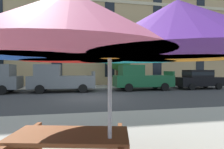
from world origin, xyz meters
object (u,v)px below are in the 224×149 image
(pickup_green, at_px, (140,78))
(patio_umbrella, at_px, (110,39))
(sedan_black, at_px, (199,79))
(street_tree_middle, at_px, (118,56))
(pickup_gray_midblock, at_px, (60,79))

(pickup_green, xyz_separation_m, patio_umbrella, (-5.11, -12.70, 1.17))
(sedan_black, height_order, street_tree_middle, street_tree_middle)
(street_tree_middle, relative_size, patio_umbrella, 1.22)
(sedan_black, distance_m, patio_umbrella, 16.74)
(street_tree_middle, bearing_deg, pickup_green, -67.09)
(pickup_gray_midblock, height_order, patio_umbrella, patio_umbrella)
(pickup_gray_midblock, xyz_separation_m, street_tree_middle, (5.54, 3.10, 2.16))
(pickup_gray_midblock, bearing_deg, sedan_black, -0.00)
(pickup_green, height_order, street_tree_middle, street_tree_middle)
(pickup_gray_midblock, height_order, pickup_green, same)
(pickup_gray_midblock, distance_m, sedan_black, 12.58)
(pickup_gray_midblock, relative_size, street_tree_middle, 1.07)
(pickup_green, distance_m, street_tree_middle, 4.00)
(pickup_gray_midblock, relative_size, patio_umbrella, 1.31)
(street_tree_middle, xyz_separation_m, patio_umbrella, (-3.80, -15.80, -0.99))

